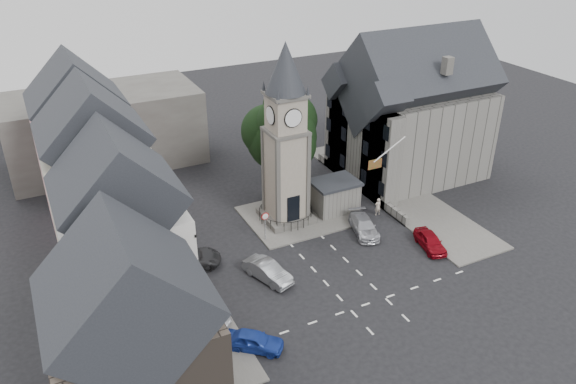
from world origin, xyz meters
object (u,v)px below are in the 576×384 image
car_west_blue (254,341)px  stone_shelter (334,196)px  clock_tower (286,137)px  car_east_red (430,241)px  pedestrian (378,207)px

car_west_blue → stone_shelter: bearing=-6.8°
stone_shelter → car_west_blue: 19.48m
clock_tower → car_east_red: clock_tower is taller
stone_shelter → car_west_blue: stone_shelter is taller
car_west_blue → pedestrian: 20.41m
clock_tower → car_west_blue: size_ratio=4.21×
clock_tower → car_east_red: 15.00m
clock_tower → pedestrian: size_ratio=9.40×
clock_tower → car_east_red: bearing=-47.7°
car_east_red → clock_tower: bearing=145.0°
clock_tower → car_west_blue: clock_tower is taller
clock_tower → stone_shelter: bearing=-5.8°
clock_tower → pedestrian: clock_tower is taller
stone_shelter → clock_tower: bearing=174.2°
car_east_red → pedestrian: pedestrian is taller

